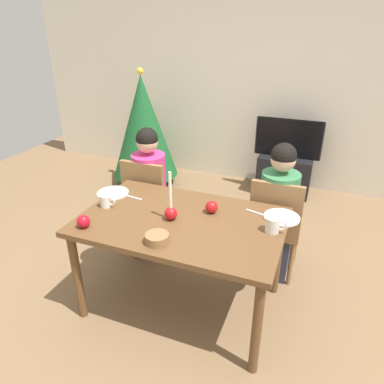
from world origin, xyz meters
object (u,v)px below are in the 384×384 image
(mug_left, at_px, (106,201))
(chair_right, at_px, (275,222))
(plate_right, at_px, (282,217))
(christmas_tree, at_px, (143,127))
(bowl_walnuts, at_px, (157,238))
(candle_centerpiece, at_px, (171,210))
(mug_right, at_px, (273,225))
(dining_table, at_px, (182,230))
(chair_left, at_px, (149,199))
(tv_stand, at_px, (284,174))
(person_left_child, at_px, (150,192))
(person_right_child, at_px, (277,214))
(plate_left, at_px, (113,193))
(tv, at_px, (288,138))
(apple_near_candle, at_px, (212,207))
(apple_by_left_plate, at_px, (83,221))

(mug_left, bearing_deg, chair_right, 28.92)
(chair_right, distance_m, plate_right, 0.42)
(christmas_tree, height_order, bowl_walnuts, christmas_tree)
(candle_centerpiece, distance_m, mug_right, 0.69)
(dining_table, height_order, chair_left, chair_left)
(tv_stand, bearing_deg, mug_right, -85.15)
(person_left_child, relative_size, person_right_child, 1.00)
(plate_left, xyz_separation_m, plate_right, (1.31, 0.09, 0.00))
(christmas_tree, distance_m, plate_right, 2.56)
(chair_right, height_order, mug_left, chair_right)
(dining_table, relative_size, tv, 1.77)
(tv_stand, relative_size, plate_right, 2.56)
(person_left_child, bearing_deg, christmas_tree, 120.23)
(chair_left, bearing_deg, christmas_tree, 119.61)
(apple_near_candle, bearing_deg, christmas_tree, 130.52)
(candle_centerpiece, bearing_deg, person_left_child, 127.95)
(plate_left, relative_size, mug_right, 1.79)
(person_right_child, bearing_deg, dining_table, -131.58)
(chair_right, distance_m, bowl_walnuts, 1.13)
(dining_table, relative_size, mug_right, 10.16)
(person_right_child, bearing_deg, apple_near_candle, -130.68)
(person_left_child, distance_m, candle_centerpiece, 0.88)
(tv_stand, height_order, plate_left, plate_left)
(chair_left, relative_size, tv, 1.14)
(plate_right, bearing_deg, mug_left, -166.28)
(person_left_child, distance_m, christmas_tree, 1.48)
(tv_stand, bearing_deg, person_left_child, -121.31)
(plate_left, distance_m, plate_right, 1.31)
(chair_right, relative_size, person_left_child, 0.77)
(person_left_child, xyz_separation_m, plate_left, (-0.08, -0.46, 0.19))
(chair_left, relative_size, apple_by_left_plate, 10.17)
(apple_near_candle, bearing_deg, apple_by_left_plate, -145.56)
(person_right_child, bearing_deg, bowl_walnuts, -122.09)
(mug_right, bearing_deg, person_left_child, 154.59)
(chair_right, height_order, christmas_tree, christmas_tree)
(person_right_child, xyz_separation_m, tv, (-0.14, 1.66, 0.14))
(bowl_walnuts, bearing_deg, candle_centerpiece, 97.46)
(plate_left, xyz_separation_m, apple_by_left_plate, (0.10, -0.50, 0.04))
(plate_left, bearing_deg, mug_left, -69.69)
(apple_by_left_plate, bearing_deg, bowl_walnuts, 1.62)
(person_right_child, bearing_deg, chair_right, -90.00)
(chair_left, xyz_separation_m, apple_near_candle, (0.75, -0.44, 0.28))
(plate_right, bearing_deg, person_right_child, 101.42)
(chair_right, bearing_deg, mug_right, -85.24)
(dining_table, height_order, mug_left, mug_left)
(dining_table, distance_m, chair_right, 0.85)
(person_left_child, height_order, tv, person_left_child)
(tv_stand, distance_m, mug_left, 2.60)
(chair_right, bearing_deg, apple_by_left_plate, -140.36)
(candle_centerpiece, bearing_deg, apple_near_candle, 39.81)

